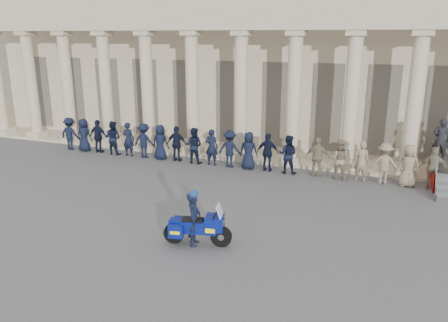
# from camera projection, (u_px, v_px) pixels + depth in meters

# --- Properties ---
(ground) EXTENTS (90.00, 90.00, 0.00)m
(ground) POSITION_uv_depth(u_px,v_px,m) (200.00, 225.00, 14.50)
(ground) COLOR #47474A
(ground) RESTS_ON ground
(building) EXTENTS (40.00, 12.50, 9.00)m
(building) POSITION_uv_depth(u_px,v_px,m) (297.00, 61.00, 26.48)
(building) COLOR tan
(building) RESTS_ON ground
(officer_rank) EXTENTS (20.03, 0.67, 1.78)m
(officer_rank) POSITION_uv_depth(u_px,v_px,m) (230.00, 149.00, 20.65)
(officer_rank) COLOR black
(officer_rank) RESTS_ON ground
(motorcycle) EXTENTS (2.07, 1.01, 1.34)m
(motorcycle) POSITION_uv_depth(u_px,v_px,m) (198.00, 227.00, 13.01)
(motorcycle) COLOR black
(motorcycle) RESTS_ON ground
(rider) EXTENTS (0.51, 0.67, 1.75)m
(rider) POSITION_uv_depth(u_px,v_px,m) (194.00, 218.00, 12.94)
(rider) COLOR black
(rider) RESTS_ON ground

